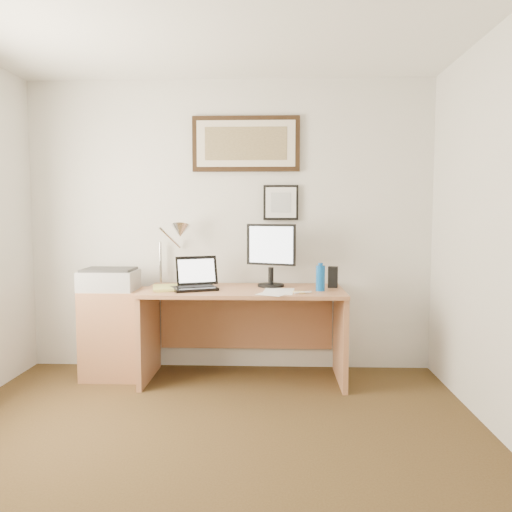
{
  "coord_description": "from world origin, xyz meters",
  "views": [
    {
      "loc": [
        0.39,
        -2.34,
        1.35
      ],
      "look_at": [
        0.26,
        1.43,
        1.03
      ],
      "focal_mm": 35.0,
      "sensor_mm": 36.0,
      "label": 1
    }
  ],
  "objects_px": {
    "side_cabinet": "(116,333)",
    "laptop": "(195,282)",
    "water_bottle": "(320,278)",
    "desk": "(244,316)",
    "printer": "(109,279)",
    "lcd_monitor": "(271,252)",
    "book": "(153,288)"
  },
  "relations": [
    {
      "from": "water_bottle",
      "to": "desk",
      "type": "distance_m",
      "value": 0.71
    },
    {
      "from": "water_bottle",
      "to": "laptop",
      "type": "height_order",
      "value": "laptop"
    },
    {
      "from": "book",
      "to": "printer",
      "type": "bearing_deg",
      "value": 165.6
    },
    {
      "from": "water_bottle",
      "to": "printer",
      "type": "distance_m",
      "value": 1.72
    },
    {
      "from": "side_cabinet",
      "to": "lcd_monitor",
      "type": "xyz_separation_m",
      "value": [
        1.29,
        0.08,
        0.68
      ]
    },
    {
      "from": "book",
      "to": "desk",
      "type": "relative_size",
      "value": 0.19
    },
    {
      "from": "laptop",
      "to": "desk",
      "type": "bearing_deg",
      "value": 15.43
    },
    {
      "from": "side_cabinet",
      "to": "laptop",
      "type": "relative_size",
      "value": 1.77
    },
    {
      "from": "printer",
      "to": "side_cabinet",
      "type": "bearing_deg",
      "value": 30.65
    },
    {
      "from": "printer",
      "to": "water_bottle",
      "type": "bearing_deg",
      "value": -3.45
    },
    {
      "from": "laptop",
      "to": "lcd_monitor",
      "type": "distance_m",
      "value": 0.67
    },
    {
      "from": "side_cabinet",
      "to": "printer",
      "type": "height_order",
      "value": "printer"
    },
    {
      "from": "side_cabinet",
      "to": "water_bottle",
      "type": "relative_size",
      "value": 3.64
    },
    {
      "from": "book",
      "to": "printer",
      "type": "height_order",
      "value": "printer"
    },
    {
      "from": "laptop",
      "to": "lcd_monitor",
      "type": "bearing_deg",
      "value": 14.48
    },
    {
      "from": "side_cabinet",
      "to": "water_bottle",
      "type": "height_order",
      "value": "water_bottle"
    },
    {
      "from": "side_cabinet",
      "to": "laptop",
      "type": "distance_m",
      "value": 0.82
    },
    {
      "from": "laptop",
      "to": "printer",
      "type": "height_order",
      "value": "laptop"
    },
    {
      "from": "side_cabinet",
      "to": "printer",
      "type": "bearing_deg",
      "value": -149.35
    },
    {
      "from": "water_bottle",
      "to": "printer",
      "type": "relative_size",
      "value": 0.46
    },
    {
      "from": "printer",
      "to": "desk",
      "type": "bearing_deg",
      "value": 2.91
    },
    {
      "from": "side_cabinet",
      "to": "desk",
      "type": "relative_size",
      "value": 0.46
    },
    {
      "from": "water_bottle",
      "to": "book",
      "type": "relative_size",
      "value": 0.66
    },
    {
      "from": "water_bottle",
      "to": "lcd_monitor",
      "type": "relative_size",
      "value": 0.39
    },
    {
      "from": "side_cabinet",
      "to": "book",
      "type": "xyz_separation_m",
      "value": [
        0.35,
        -0.12,
        0.4
      ]
    },
    {
      "from": "side_cabinet",
      "to": "lcd_monitor",
      "type": "relative_size",
      "value": 1.4
    },
    {
      "from": "desk",
      "to": "printer",
      "type": "relative_size",
      "value": 3.64
    },
    {
      "from": "side_cabinet",
      "to": "desk",
      "type": "xyz_separation_m",
      "value": [
        1.07,
        0.04,
        0.15
      ]
    },
    {
      "from": "book",
      "to": "lcd_monitor",
      "type": "distance_m",
      "value": 1.0
    },
    {
      "from": "water_bottle",
      "to": "desk",
      "type": "height_order",
      "value": "water_bottle"
    },
    {
      "from": "desk",
      "to": "lcd_monitor",
      "type": "relative_size",
      "value": 3.08
    },
    {
      "from": "laptop",
      "to": "water_bottle",
      "type": "bearing_deg",
      "value": -3.0
    }
  ]
}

